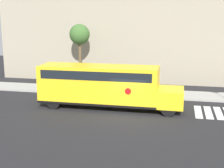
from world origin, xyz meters
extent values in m
plane|color=black|center=(0.00, 0.00, 0.00)|extent=(60.00, 60.00, 0.00)
cube|color=#9E9E99|center=(0.00, 6.50, 0.07)|extent=(44.00, 3.00, 0.15)
cube|color=#9E937F|center=(0.00, 13.00, 6.14)|extent=(32.00, 4.00, 12.28)
cube|color=white|center=(4.85, 2.00, 0.00)|extent=(0.50, 3.20, 0.01)
cube|color=white|center=(5.55, 2.00, 0.00)|extent=(0.50, 3.20, 0.01)
cube|color=white|center=(6.25, 2.00, 0.00)|extent=(0.50, 3.20, 0.01)
cube|color=yellow|center=(-2.44, 1.55, 1.81)|extent=(8.80, 2.50, 2.73)
cube|color=yellow|center=(2.86, 1.55, 1.08)|extent=(1.80, 2.50, 1.25)
cube|color=black|center=(-2.44, 1.55, 0.53)|extent=(8.80, 2.54, 0.16)
cube|color=black|center=(-2.44, 1.55, 2.63)|extent=(8.10, 2.53, 0.64)
cylinder|color=red|center=(-0.02, 0.26, 1.68)|extent=(0.44, 0.02, 0.44)
cylinder|color=black|center=(2.77, 2.63, 0.50)|extent=(1.00, 0.30, 1.00)
cylinder|color=black|center=(2.77, 0.47, 0.50)|extent=(1.00, 0.30, 1.00)
cylinder|color=black|center=(-5.64, 2.63, 0.50)|extent=(1.00, 0.30, 1.00)
cylinder|color=black|center=(-5.64, 0.47, 0.50)|extent=(1.00, 0.30, 1.00)
cylinder|color=brown|center=(-6.34, 9.06, 2.23)|extent=(0.29, 0.29, 4.46)
sphere|color=#3D662D|center=(-6.34, 9.06, 5.06)|extent=(2.00, 2.00, 2.00)
camera|label=1|loc=(3.39, -20.38, 6.62)|focal=50.00mm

